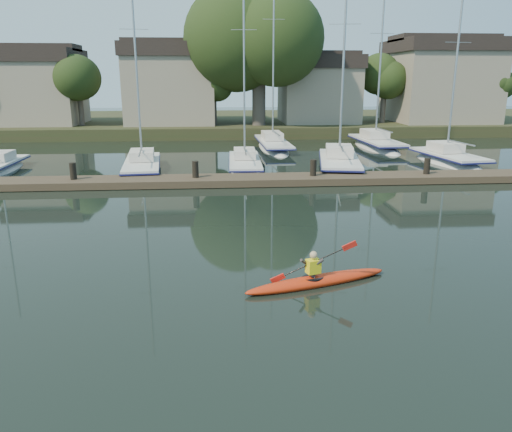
{
  "coord_description": "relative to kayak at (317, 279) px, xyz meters",
  "views": [
    {
      "loc": [
        -1.94,
        -10.9,
        5.29
      ],
      "look_at": [
        -0.77,
        3.63,
        1.2
      ],
      "focal_mm": 35.0,
      "sensor_mm": 36.0,
      "label": 1
    }
  ],
  "objects": [
    {
      "name": "ground",
      "position": [
        -0.62,
        -1.1,
        -0.16
      ],
      "size": [
        160.0,
        160.0,
        0.0
      ],
      "primitive_type": "plane",
      "color": "black",
      "rests_on": "ground"
    },
    {
      "name": "kayak",
      "position": [
        0.0,
        0.0,
        0.0
      ],
      "size": [
        4.08,
        1.78,
        1.31
      ],
      "rotation": [
        0.0,
        0.0,
        0.31
      ],
      "color": "#CC400F",
      "rests_on": "ground"
    },
    {
      "name": "dock",
      "position": [
        -0.62,
        12.9,
        0.04
      ],
      "size": [
        34.0,
        2.0,
        1.8
      ],
      "color": "#4A3C2A",
      "rests_on": "ground"
    },
    {
      "name": "sailboat_1",
      "position": [
        -6.84,
        16.91,
        -0.34
      ],
      "size": [
        2.81,
        8.36,
        13.41
      ],
      "rotation": [
        0.0,
        0.0,
        0.1
      ],
      "color": "silver",
      "rests_on": "ground"
    },
    {
      "name": "sailboat_2",
      "position": [
        -0.88,
        17.4,
        -0.33
      ],
      "size": [
        2.13,
        8.17,
        13.43
      ],
      "rotation": [
        0.0,
        0.0,
        -0.03
      ],
      "color": "silver",
      "rests_on": "ground"
    },
    {
      "name": "sailboat_3",
      "position": [
        4.69,
        16.78,
        -0.37
      ],
      "size": [
        3.88,
        9.0,
        14.06
      ],
      "rotation": [
        0.0,
        0.0,
        -0.19
      ],
      "color": "silver",
      "rests_on": "ground"
    },
    {
      "name": "sailboat_4",
      "position": [
        11.99,
        18.12,
        -0.36
      ],
      "size": [
        3.09,
        7.67,
        12.68
      ],
      "rotation": [
        0.0,
        0.0,
        0.12
      ],
      "color": "silver",
      "rests_on": "ground"
    },
    {
      "name": "sailboat_6",
      "position": [
        1.77,
        25.73,
        -0.34
      ],
      "size": [
        2.33,
        10.0,
        15.83
      ],
      "rotation": [
        0.0,
        0.0,
        0.02
      ],
      "color": "silver",
      "rests_on": "ground"
    },
    {
      "name": "sailboat_7",
      "position": [
        9.66,
        25.34,
        -0.37
      ],
      "size": [
        2.64,
        9.02,
        14.43
      ],
      "rotation": [
        0.0,
        0.0,
        0.03
      ],
      "color": "silver",
      "rests_on": "ground"
    },
    {
      "name": "shore",
      "position": [
        0.99,
        39.19,
        3.07
      ],
      "size": [
        90.0,
        25.25,
        12.75
      ],
      "color": "#2A351A",
      "rests_on": "ground"
    }
  ]
}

